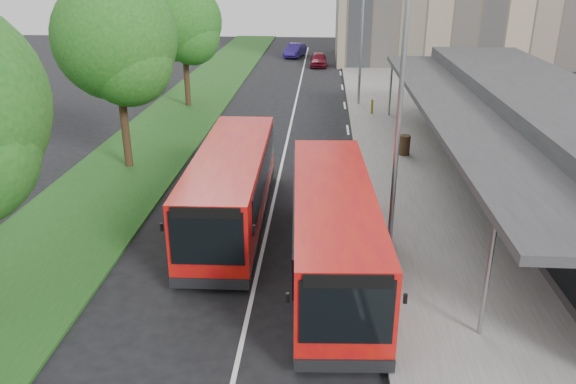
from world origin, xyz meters
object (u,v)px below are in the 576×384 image
at_px(bus_second, 232,187).
at_px(car_near, 318,59).
at_px(tree_mid, 116,47).
at_px(car_far, 295,50).
at_px(litter_bin, 404,145).
at_px(lamp_post_far, 360,32).
at_px(tree_far, 183,27).
at_px(bollard, 372,107).
at_px(bus_main, 333,230).
at_px(lamp_post_near, 397,106).

distance_m(bus_second, car_near, 34.19).
xyz_separation_m(tree_mid, car_far, (5.91, 33.92, -4.78)).
bearing_deg(litter_bin, lamp_post_far, 99.08).
bearing_deg(tree_far, tree_mid, -90.00).
height_order(tree_mid, bollard, tree_mid).
xyz_separation_m(tree_far, bus_main, (9.26, -20.98, -3.66)).
bearing_deg(car_far, bollard, -62.66).
relative_size(litter_bin, bollard, 1.10).
bearing_deg(bus_main, tree_far, 110.97).
distance_m(tree_mid, litter_bin, 13.89).
xyz_separation_m(tree_mid, bollard, (11.90, 10.28, -4.85)).
distance_m(lamp_post_far, car_far, 21.99).
distance_m(litter_bin, bollard, 8.12).
xyz_separation_m(lamp_post_far, bus_main, (-1.87, -21.93, -3.32)).
xyz_separation_m(tree_far, bollard, (11.90, -1.72, -4.47)).
bearing_deg(car_near, bollard, -79.39).
distance_m(tree_far, lamp_post_near, 22.07).
xyz_separation_m(tree_far, lamp_post_near, (11.13, -19.05, -0.34)).
height_order(tree_mid, lamp_post_far, tree_mid).
bearing_deg(lamp_post_near, bollard, 87.46).
bearing_deg(lamp_post_far, bollard, -73.94).
xyz_separation_m(tree_far, lamp_post_far, (11.13, 0.95, -0.34)).
bearing_deg(bollard, bus_second, -111.09).
relative_size(lamp_post_far, car_near, 2.14).
distance_m(bus_main, car_near, 37.36).
bearing_deg(bus_second, lamp_post_far, 72.88).
distance_m(bus_second, litter_bin, 10.68).
xyz_separation_m(bus_main, car_far, (-3.35, 42.90, -0.74)).
bearing_deg(car_near, bus_main, -89.09).
distance_m(tree_mid, tree_far, 12.01).
relative_size(tree_far, bollard, 9.02).
relative_size(bus_second, car_far, 2.41).
distance_m(bus_main, bollard, 19.46).
xyz_separation_m(lamp_post_near, bus_second, (-5.40, 1.33, -3.32)).
distance_m(lamp_post_near, bus_main, 4.27).
bearing_deg(car_far, bus_second, -77.14).
distance_m(bollard, car_near, 18.43).
height_order(tree_mid, lamp_post_near, tree_mid).
distance_m(tree_far, bollard, 12.83).
relative_size(tree_mid, bollard, 9.70).
relative_size(bollard, car_far, 0.22).
height_order(lamp_post_near, lamp_post_far, same).
xyz_separation_m(lamp_post_near, car_near, (-2.78, 35.41, -4.08)).
xyz_separation_m(lamp_post_far, litter_bin, (1.72, -10.73, -4.09)).
relative_size(lamp_post_near, car_near, 2.14).
distance_m(bus_main, car_far, 43.04).
bearing_deg(lamp_post_far, lamp_post_near, -90.00).
xyz_separation_m(bus_second, car_far, (0.18, 39.64, -0.74)).
height_order(lamp_post_near, car_far, lamp_post_near).
height_order(tree_mid, bus_main, tree_mid).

